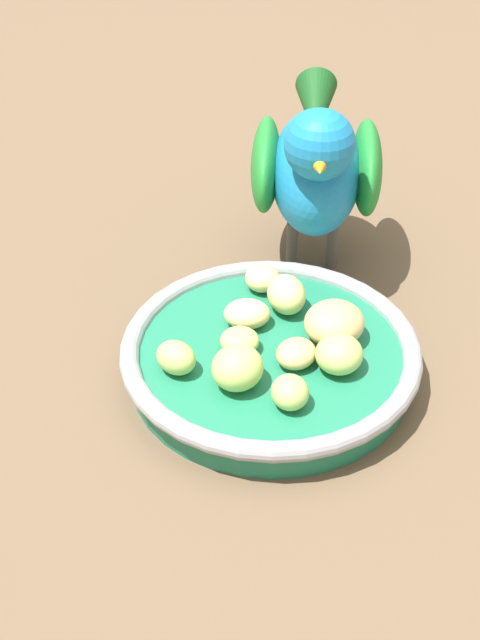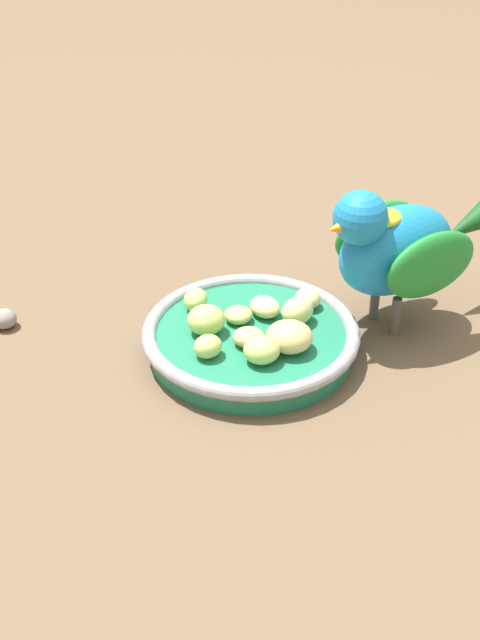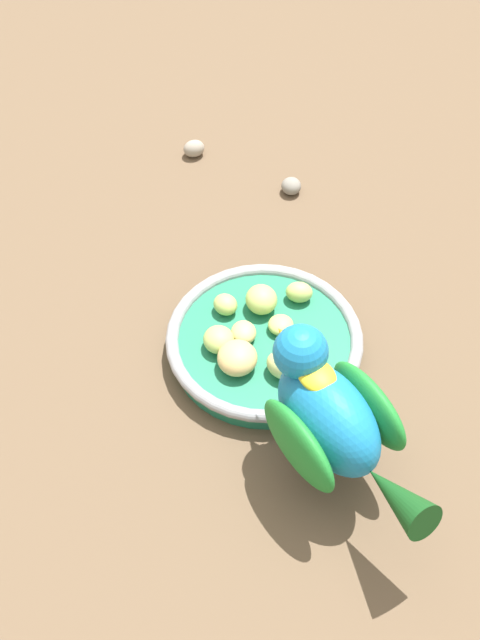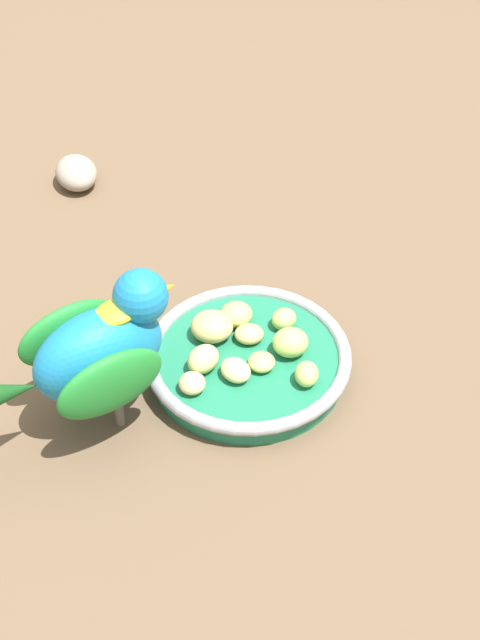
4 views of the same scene
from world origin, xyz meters
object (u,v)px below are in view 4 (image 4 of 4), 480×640
object	(u,v)px
apple_piece_0	(203,359)
apple_piece_9	(212,329)
apple_piece_1	(307,374)
apple_piece_4	(236,370)
parrot	(94,351)
apple_piece_3	(192,383)
apple_piece_6	(261,362)
feeding_bowl	(248,360)
apple_piece_7	(284,319)
apple_piece_2	(249,334)
apple_piece_8	(290,342)
rock_large	(76,173)
apple_piece_5	(236,314)

from	to	relation	value
apple_piece_0	apple_piece_9	size ratio (longest dim) A/B	0.82
apple_piece_1	apple_piece_4	bearing A→B (deg)	171.22
apple_piece_9	parrot	bearing A→B (deg)	-144.32
apple_piece_3	apple_piece_6	size ratio (longest dim) A/B	0.97
feeding_bowl	apple_piece_7	distance (m)	0.05
apple_piece_2	apple_piece_3	xyz separation A→B (m)	(-0.05, -0.06, 0.00)
apple_piece_8	apple_piece_9	xyz separation A→B (m)	(-0.07, 0.02, -0.00)
apple_piece_0	apple_piece_3	xyz separation A→B (m)	(-0.01, -0.03, -0.00)
apple_piece_7	parrot	world-z (taller)	parrot
apple_piece_2	apple_piece_7	size ratio (longest dim) A/B	1.10
apple_piece_8	feeding_bowl	bearing A→B (deg)	-177.85
apple_piece_1	parrot	xyz separation A→B (m)	(-0.18, -0.01, 0.05)
apple_piece_1	rock_large	distance (m)	0.42
apple_piece_0	apple_piece_8	xyz separation A→B (m)	(0.08, 0.02, 0.00)
apple_piece_5	apple_piece_0	bearing A→B (deg)	-119.20
feeding_bowl	apple_piece_5	size ratio (longest dim) A/B	6.21
feeding_bowl	apple_piece_1	xyz separation A→B (m)	(0.05, -0.04, 0.02)
apple_piece_5	apple_piece_3	bearing A→B (deg)	-117.18
apple_piece_4	apple_piece_8	xyz separation A→B (m)	(0.05, 0.03, 0.00)
apple_piece_4	apple_piece_9	bearing A→B (deg)	110.78
apple_piece_0	apple_piece_3	distance (m)	0.03
apple_piece_1	apple_piece_5	xyz separation A→B (m)	(-0.06, 0.08, 0.00)
apple_piece_0	apple_piece_9	distance (m)	0.04
apple_piece_2	apple_piece_9	size ratio (longest dim) A/B	0.69
apple_piece_0	apple_piece_4	world-z (taller)	apple_piece_0
apple_piece_2	apple_piece_8	bearing A→B (deg)	-27.01
apple_piece_1	apple_piece_3	world-z (taller)	apple_piece_1
apple_piece_9	rock_large	bearing A→B (deg)	116.73
apple_piece_5	apple_piece_7	xyz separation A→B (m)	(0.04, -0.01, -0.00)
feeding_bowl	apple_piece_0	size ratio (longest dim) A/B	5.92
parrot	rock_large	bearing A→B (deg)	66.38
feeding_bowl	parrot	world-z (taller)	parrot
apple_piece_3	apple_piece_6	xyz separation A→B (m)	(0.06, 0.02, -0.00)
apple_piece_1	apple_piece_8	size ratio (longest dim) A/B	0.80
apple_piece_3	apple_piece_9	bearing A→B (deg)	72.59
apple_piece_8	parrot	distance (m)	0.19
apple_piece_3	apple_piece_4	world-z (taller)	same
apple_piece_0	apple_piece_7	world-z (taller)	apple_piece_0
apple_piece_0	apple_piece_3	bearing A→B (deg)	-112.33
apple_piece_0	apple_piece_8	size ratio (longest dim) A/B	0.97
apple_piece_2	apple_piece_3	distance (m)	0.08
feeding_bowl	apple_piece_9	size ratio (longest dim) A/B	4.84
apple_piece_1	apple_piece_3	xyz separation A→B (m)	(-0.10, -0.00, -0.00)
feeding_bowl	apple_piece_8	bearing A→B (deg)	2.15
feeding_bowl	apple_piece_6	bearing A→B (deg)	-55.53
apple_piece_8	parrot	bearing A→B (deg)	-163.68
apple_piece_4	apple_piece_5	world-z (taller)	apple_piece_5
feeding_bowl	apple_piece_1	size ratio (longest dim) A/B	7.17
apple_piece_7	apple_piece_1	bearing A→B (deg)	-79.57
apple_piece_8	apple_piece_5	bearing A→B (deg)	137.94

